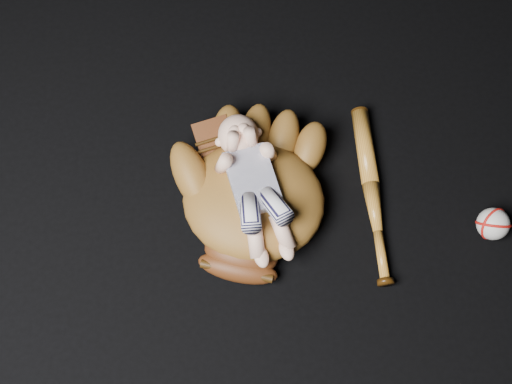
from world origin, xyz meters
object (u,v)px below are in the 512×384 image
baseball (493,224)px  baseball_glove (253,197)px  baseball_bat (372,194)px  newborn_baby (256,190)px

baseball → baseball_glove: bearing=170.0°
baseball_glove → baseball: baseball_glove is taller
baseball_glove → baseball_bat: 0.28m
baseball_glove → baseball: 0.54m
baseball → baseball_bat: bearing=158.5°
baseball_bat → baseball: baseball is taller
baseball_glove → newborn_baby: size_ratio=1.31×
baseball_glove → baseball_bat: bearing=18.7°
newborn_baby → baseball: (0.53, -0.09, -0.09)m
newborn_baby → baseball_bat: bearing=-8.8°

